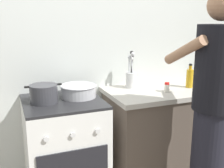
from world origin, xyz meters
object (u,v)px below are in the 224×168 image
Objects in this scene: oil_bottle at (190,78)px; spice_bottle at (167,87)px; utensil_crock at (131,78)px; pot at (44,94)px; person at (212,114)px; mixing_bowl at (79,90)px; stove_range at (65,153)px.

spice_bottle is at bearing -167.86° from oil_bottle.
utensil_crock is 0.53m from oil_bottle.
spice_bottle is (1.02, -0.08, -0.03)m from pot.
oil_bottle is at bearing 68.62° from person.
utensil_crock reaches higher than spice_bottle.
pot is 0.16× the size of person.
utensil_crock reaches higher than oil_bottle.
spice_bottle is at bearing -9.76° from mixing_bowl.
utensil_crock is 1.55× the size of oil_bottle.
stove_range is 0.53m from mixing_bowl.
oil_bottle is 0.62m from person.
stove_range is 1.28m from oil_bottle.
oil_bottle is (1.30, -0.02, 0.02)m from pot.
stove_range is at bearing 178.79° from oil_bottle.
person is at bearing -83.85° from spice_bottle.
stove_range is 0.87m from utensil_crock.
stove_range is 2.67× the size of utensil_crock.
stove_range is 3.30× the size of pot.
oil_bottle is (0.28, 0.06, 0.05)m from spice_bottle.
utensil_crock is (0.80, 0.16, 0.03)m from pot.
oil_bottle is (0.50, -0.18, -0.01)m from utensil_crock.
person reaches higher than spice_bottle.
spice_bottle is (0.74, -0.13, -0.01)m from mixing_bowl.
mixing_bowl is 0.17× the size of person.
person is (0.94, -0.59, 0.41)m from stove_range.
person is (1.08, -0.59, -0.11)m from pot.
mixing_bowl is 0.75m from spice_bottle.
pot is 1.25× the size of oil_bottle.
mixing_bowl is 1.02m from person.
mixing_bowl is 3.51× the size of spice_bottle.
mixing_bowl is 0.87× the size of utensil_crock.
pot is 1.23m from person.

